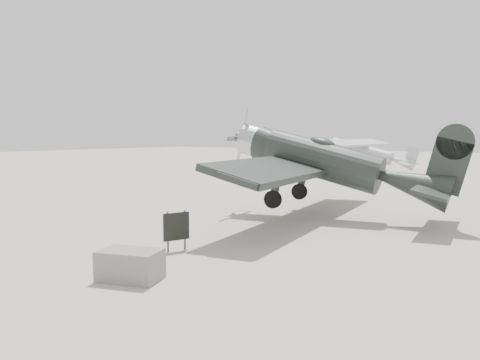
{
  "coord_description": "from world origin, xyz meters",
  "views": [
    {
      "loc": [
        10.99,
        -15.5,
        3.46
      ],
      "look_at": [
        -0.82,
        0.58,
        1.5
      ],
      "focal_mm": 35.0,
      "sensor_mm": 36.0,
      "label": 1
    }
  ],
  "objects_px": {
    "lowwing_monoplane": "(333,164)",
    "equipment_block": "(130,265)",
    "sign_board": "(176,227)",
    "highwing_monoplane": "(365,149)"
  },
  "relations": [
    {
      "from": "lowwing_monoplane",
      "to": "equipment_block",
      "type": "distance_m",
      "value": 10.55
    },
    {
      "from": "equipment_block",
      "to": "sign_board",
      "type": "height_order",
      "value": "sign_board"
    },
    {
      "from": "equipment_block",
      "to": "sign_board",
      "type": "distance_m",
      "value": 2.9
    },
    {
      "from": "highwing_monoplane",
      "to": "equipment_block",
      "type": "distance_m",
      "value": 34.06
    },
    {
      "from": "lowwing_monoplane",
      "to": "equipment_block",
      "type": "xyz_separation_m",
      "value": [
        -0.34,
        -10.37,
        -1.88
      ]
    },
    {
      "from": "lowwing_monoplane",
      "to": "highwing_monoplane",
      "type": "xyz_separation_m",
      "value": [
        -7.59,
        22.86,
        -0.12
      ]
    },
    {
      "from": "sign_board",
      "to": "lowwing_monoplane",
      "type": "bearing_deg",
      "value": 100.1
    },
    {
      "from": "equipment_block",
      "to": "sign_board",
      "type": "xyz_separation_m",
      "value": [
        -1.06,
        2.67,
        0.35
      ]
    },
    {
      "from": "highwing_monoplane",
      "to": "sign_board",
      "type": "bearing_deg",
      "value": -78.94
    },
    {
      "from": "equipment_block",
      "to": "highwing_monoplane",
      "type": "bearing_deg",
      "value": 102.31
    }
  ]
}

